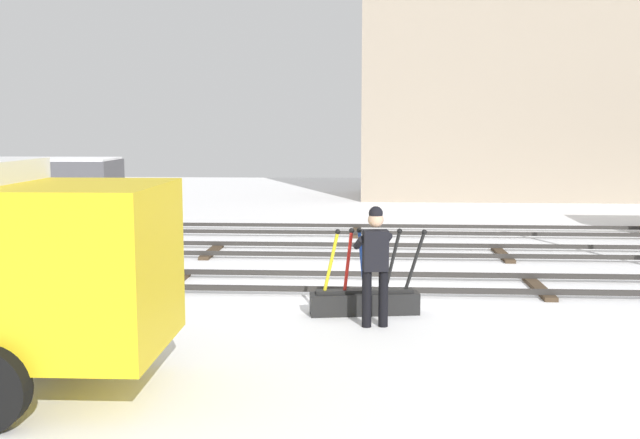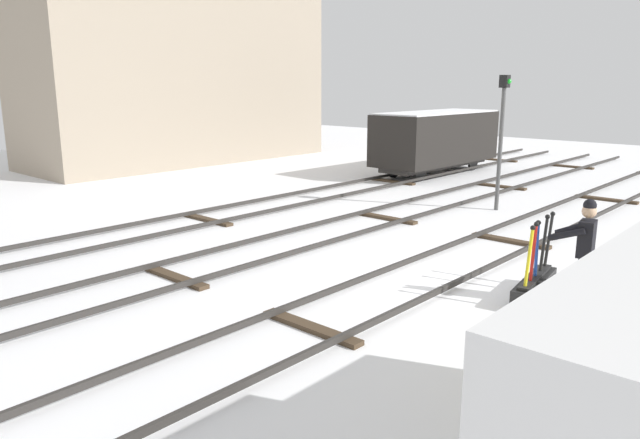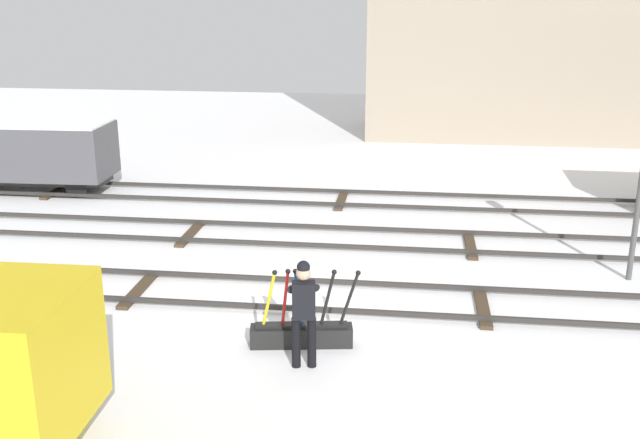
% 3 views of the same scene
% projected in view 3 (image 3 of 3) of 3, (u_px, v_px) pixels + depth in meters
% --- Properties ---
extents(ground_plane, '(60.00, 60.00, 0.00)m').
position_uv_depth(ground_plane, '(306.00, 300.00, 15.14)').
color(ground_plane, white).
extents(track_main_line, '(44.00, 1.94, 0.18)m').
position_uv_depth(track_main_line, '(306.00, 295.00, 15.11)').
color(track_main_line, '#2D2B28').
rests_on(track_main_line, ground_plane).
extents(track_siding_near, '(44.00, 1.94, 0.18)m').
position_uv_depth(track_siding_near, '(327.00, 237.00, 18.59)').
color(track_siding_near, '#2D2B28').
rests_on(track_siding_near, ground_plane).
extents(track_siding_far, '(44.00, 1.94, 0.18)m').
position_uv_depth(track_siding_far, '(341.00, 198.00, 21.95)').
color(track_siding_far, '#2D2B28').
rests_on(track_siding_far, ground_plane).
extents(switch_lever_frame, '(1.94, 0.63, 1.45)m').
position_uv_depth(switch_lever_frame, '(302.00, 332.00, 13.16)').
color(switch_lever_frame, black).
rests_on(switch_lever_frame, ground_plane).
extents(rail_worker, '(0.62, 0.74, 1.88)m').
position_uv_depth(rail_worker, '(304.00, 306.00, 12.20)').
color(rail_worker, black).
rests_on(rail_worker, ground_plane).
extents(freight_car_near_switch, '(4.93, 2.13, 2.16)m').
position_uv_depth(freight_car_near_switch, '(31.00, 151.00, 22.75)').
color(freight_car_near_switch, '#2D2B28').
rests_on(freight_car_near_switch, ground_plane).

